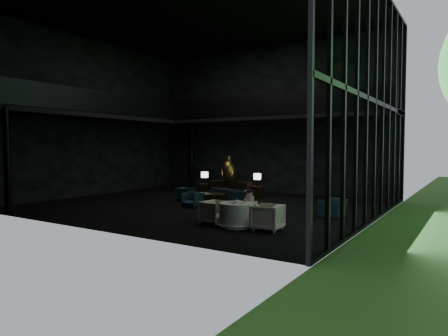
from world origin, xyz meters
The scene contains 36 objects.
floor centered at (0.00, 0.00, 0.00)m, with size 14.00×12.00×0.02m, color black.
ceiling centered at (0.00, 0.00, 8.00)m, with size 14.00×12.00×0.02m, color black.
wall_back centered at (0.00, 6.00, 4.00)m, with size 14.00×0.04×8.00m, color black.
wall_front centered at (0.00, -6.00, 4.00)m, with size 14.00×0.04×8.00m, color black.
wall_left centered at (-7.00, 0.00, 4.00)m, with size 0.04×12.00×8.00m, color black.
curtain_wall centered at (6.95, 0.00, 4.00)m, with size 0.20×12.00×8.00m, color black, non-canonical shape.
mezzanine_left centered at (-6.00, 0.00, 4.00)m, with size 2.00×12.00×0.25m, color black.
mezzanine_back centered at (1.00, 5.00, 4.00)m, with size 12.00×2.00×0.25m, color black.
railing_left centered at (-5.00, 0.00, 4.60)m, with size 0.06×12.00×1.00m, color black.
railing_back centered at (1.00, 4.00, 4.60)m, with size 12.00×0.06×1.00m, color black.
column_sw centered at (-5.00, -5.70, 2.00)m, with size 0.24×0.24×4.00m, color black.
column_nw centered at (-5.00, 5.70, 2.00)m, with size 0.24×0.24×4.00m, color black.
column_ne centered at (4.80, 4.00, 2.00)m, with size 0.24×0.24×4.00m, color black.
console centered at (-0.95, 3.65, 0.37)m, with size 2.30×0.52×0.73m, color black.
bronze_urn centered at (-0.95, 3.48, 1.30)m, with size 0.71×0.71×1.33m.
side_table_left centered at (-2.55, 3.52, 0.27)m, with size 0.48×0.48×0.53m, color black.
table_lamp_left centered at (-2.55, 3.62, 0.99)m, with size 0.38×0.38×0.64m.
side_table_right centered at (0.65, 3.56, 0.29)m, with size 0.52×0.52×0.57m, color black.
table_lamp_right centered at (0.65, 3.62, 1.02)m, with size 0.37×0.37×0.62m.
sofa centered at (-0.05, 1.99, 0.36)m, with size 1.85×0.54×0.72m, color #12273D.
lounge_armchair_west centered at (-1.58, 0.71, 0.30)m, with size 0.59×0.55×0.61m, color navy.
lounge_armchair_east centered at (1.56, 0.34, 0.41)m, with size 0.79×0.74×0.81m, color #172332.
lounge_armchair_south centered at (-0.09, -0.72, 0.32)m, with size 0.61×0.57×0.63m, color black.
window_armchair centered at (5.56, 0.15, 0.39)m, with size 0.89×0.58×0.78m, color #1A2A36.
coffee_table centered at (0.01, 0.68, 0.22)m, with size 0.98×0.98×0.43m, color black.
dining_table centered at (3.54, -3.24, 0.33)m, with size 1.24×1.24×0.75m.
dining_chair_north centered at (3.67, -2.14, 0.33)m, with size 0.64×0.60×0.66m, color #B2B1B0.
dining_chair_east centered at (4.59, -3.20, 0.48)m, with size 0.92×0.87×0.95m, color #A7A69B.
dining_chair_west centered at (2.71, -3.21, 0.44)m, with size 0.85×0.80×0.88m, color #AFAC99.
child centered at (3.52, -2.36, 0.77)m, with size 0.30×0.30×0.64m.
plate_a centered at (3.42, -3.32, 0.76)m, with size 0.25×0.25×0.02m, color white.
plate_b centered at (3.69, -2.96, 0.76)m, with size 0.20×0.20×0.01m, color white.
saucer centered at (3.73, -3.27, 0.76)m, with size 0.14×0.14×0.01m, color white.
coffee_cup centered at (3.85, -3.40, 0.79)m, with size 0.07×0.07×0.05m, color white.
cereal_bowl centered at (3.51, -3.15, 0.79)m, with size 0.17×0.17×0.09m, color white.
cream_pot centered at (3.63, -3.54, 0.78)m, with size 0.05×0.05×0.06m, color #99999E.
Camera 1 is at (9.89, -13.89, 2.47)m, focal length 32.00 mm.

